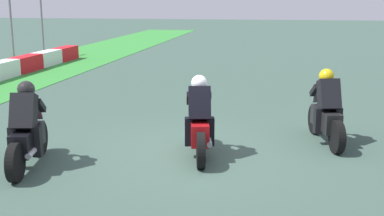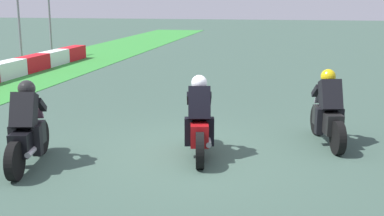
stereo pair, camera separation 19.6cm
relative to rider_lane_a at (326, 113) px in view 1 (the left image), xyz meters
The scene contains 4 objects.
ground_plane 2.88m from the rider_lane_a, 115.46° to the left, with size 120.00×120.00×0.00m, color #385045.
rider_lane_a is the anchor object (origin of this frame).
rider_lane_b 2.71m from the rider_lane_a, 117.89° to the left, with size 2.03×0.63×1.51m.
rider_lane_c 5.76m from the rider_lane_a, 114.83° to the left, with size 2.03×0.64×1.51m.
Camera 1 is at (-8.74, -1.53, 2.89)m, focal length 45.84 mm.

